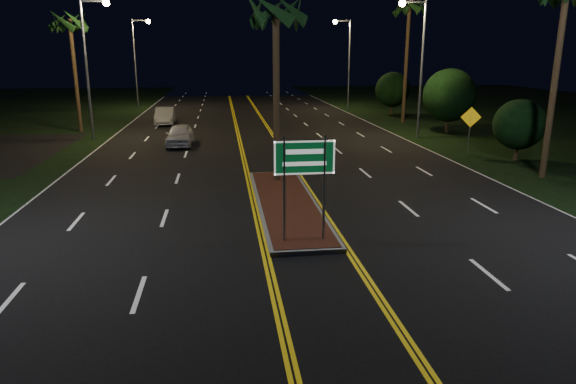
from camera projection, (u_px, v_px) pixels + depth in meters
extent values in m
plane|color=black|center=(321.00, 284.00, 12.99)|extent=(120.00, 120.00, 0.00)
cube|color=gray|center=(287.00, 203.00, 19.67)|extent=(2.25, 10.25, 0.15)
cube|color=#592819|center=(287.00, 201.00, 19.65)|extent=(2.00, 10.00, 0.02)
cylinder|color=gray|center=(284.00, 190.00, 15.14)|extent=(0.08, 0.08, 3.20)
cylinder|color=gray|center=(324.00, 188.00, 15.29)|extent=(0.08, 0.08, 3.20)
cube|color=#07471E|center=(305.00, 158.00, 14.97)|extent=(1.80, 0.04, 1.00)
cube|color=white|center=(305.00, 158.00, 14.94)|extent=(1.80, 0.01, 1.00)
cylinder|color=gray|center=(87.00, 72.00, 33.43)|extent=(0.18, 0.18, 9.00)
cube|color=gray|center=(93.00, 1.00, 32.40)|extent=(1.60, 0.12, 0.12)
sphere|color=#FFCE72|center=(106.00, 3.00, 32.52)|extent=(0.44, 0.44, 0.44)
cylinder|color=gray|center=(135.00, 65.00, 52.58)|extent=(0.18, 0.18, 9.00)
cube|color=gray|center=(140.00, 20.00, 51.54)|extent=(1.60, 0.12, 0.12)
sphere|color=#FFCE72|center=(148.00, 22.00, 51.67)|extent=(0.44, 0.44, 0.44)
cylinder|color=gray|center=(422.00, 71.00, 34.24)|extent=(0.18, 0.18, 9.00)
cube|color=gray|center=(414.00, 2.00, 33.00)|extent=(1.60, 0.12, 0.12)
sphere|color=#FFCE72|center=(402.00, 3.00, 32.93)|extent=(0.44, 0.44, 0.44)
cylinder|color=gray|center=(349.00, 65.00, 53.38)|extent=(0.18, 0.18, 9.00)
cube|color=gray|center=(343.00, 21.00, 52.15)|extent=(1.60, 0.12, 0.12)
sphere|color=#FFCE72|center=(335.00, 22.00, 52.08)|extent=(0.44, 0.44, 0.44)
cylinder|color=#382819|center=(276.00, 99.00, 22.06)|extent=(0.28, 0.28, 7.50)
cylinder|color=#382819|center=(75.00, 77.00, 37.17)|extent=(0.28, 0.28, 8.00)
cylinder|color=#382819|center=(554.00, 85.00, 23.00)|extent=(0.28, 0.28, 8.50)
cylinder|color=#382819|center=(406.00, 65.00, 42.05)|extent=(0.28, 0.28, 9.50)
cylinder|color=#382819|center=(516.00, 152.00, 27.94)|extent=(0.24, 0.24, 0.90)
sphere|color=black|center=(519.00, 124.00, 27.55)|extent=(2.70, 2.70, 2.70)
cylinder|color=#382819|center=(447.00, 124.00, 37.53)|extent=(0.24, 0.24, 1.26)
sphere|color=black|center=(449.00, 95.00, 36.98)|extent=(3.78, 3.78, 3.78)
cylinder|color=#382819|center=(392.00, 109.00, 49.02)|extent=(0.24, 0.24, 1.08)
sphere|color=black|center=(393.00, 89.00, 48.55)|extent=(3.24, 3.24, 3.24)
imported|color=silver|center=(180.00, 133.00, 32.36)|extent=(2.08, 4.67, 1.54)
imported|color=#ADB0B7|center=(165.00, 114.00, 42.08)|extent=(2.19, 4.85, 1.60)
cylinder|color=gray|center=(469.00, 134.00, 29.26)|extent=(0.07, 0.07, 2.37)
cube|color=#F0AF0C|center=(471.00, 117.00, 28.99)|extent=(1.12, 0.29, 1.14)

